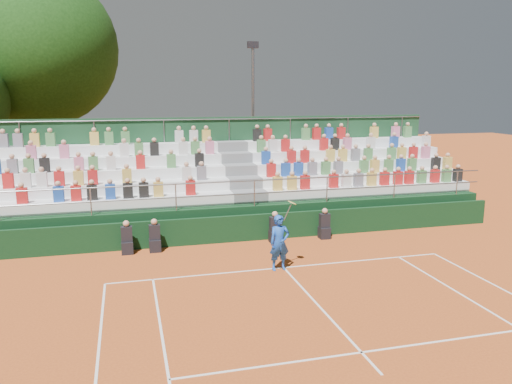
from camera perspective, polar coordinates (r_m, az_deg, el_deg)
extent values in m
plane|color=#B8501E|center=(16.16, 3.18, -8.64)|extent=(90.00, 90.00, 0.00)
cube|color=white|center=(16.16, 3.18, -8.62)|extent=(11.00, 0.06, 0.01)
cube|color=white|center=(13.37, 7.48, -13.09)|extent=(0.06, 6.40, 0.01)
cube|color=white|center=(11.51, 11.96, -17.50)|extent=(8.22, 0.06, 0.01)
cube|color=black|center=(18.94, 0.23, -4.03)|extent=(20.00, 0.15, 1.00)
cube|color=black|center=(17.99, -14.49, -6.16)|extent=(0.40, 0.40, 0.44)
cube|color=black|center=(17.86, -14.57, -4.69)|extent=(0.38, 0.25, 0.55)
sphere|color=tan|center=(17.76, -14.63, -3.51)|extent=(0.22, 0.22, 0.22)
cube|color=black|center=(18.01, -11.46, -6.00)|extent=(0.40, 0.40, 0.44)
cube|color=black|center=(17.88, -11.52, -4.53)|extent=(0.38, 0.25, 0.55)
sphere|color=tan|center=(17.78, -11.57, -3.35)|extent=(0.22, 0.22, 0.22)
cube|color=black|center=(18.74, 2.16, -5.10)|extent=(0.40, 0.40, 0.44)
cube|color=black|center=(18.61, 2.17, -3.68)|extent=(0.38, 0.25, 0.55)
sphere|color=tan|center=(18.51, 2.18, -2.54)|extent=(0.22, 0.22, 0.22)
cube|color=black|center=(19.38, 7.81, -4.64)|extent=(0.40, 0.40, 0.44)
cube|color=black|center=(19.26, 7.85, -3.26)|extent=(0.38, 0.25, 0.55)
sphere|color=tan|center=(19.17, 7.88, -2.16)|extent=(0.22, 0.22, 0.22)
cube|color=black|center=(21.83, -1.86, -1.70)|extent=(20.00, 5.20, 1.20)
cube|color=white|center=(19.52, -16.25, -1.28)|extent=(9.30, 0.85, 0.42)
cube|color=white|center=(21.94, 12.88, 0.25)|extent=(9.30, 0.85, 0.42)
cube|color=slate|center=(20.07, -0.81, -0.48)|extent=(1.40, 0.85, 0.42)
cube|color=white|center=(20.27, -16.26, 0.39)|extent=(9.30, 0.85, 0.42)
cube|color=white|center=(22.61, 11.94, 1.69)|extent=(9.30, 0.85, 0.42)
cube|color=slate|center=(20.80, -1.38, 1.11)|extent=(1.40, 0.85, 0.42)
cube|color=white|center=(21.04, -16.27, 1.94)|extent=(9.30, 0.85, 0.42)
cube|color=white|center=(23.30, 11.05, 3.05)|extent=(9.30, 0.85, 0.42)
cube|color=slate|center=(21.55, -1.90, 2.60)|extent=(1.40, 0.85, 0.42)
cube|color=white|center=(21.82, -16.28, 3.37)|extent=(9.30, 0.85, 0.42)
cube|color=white|center=(24.01, 10.21, 4.33)|extent=(9.30, 0.85, 0.42)
cube|color=slate|center=(22.31, -2.40, 3.98)|extent=(1.40, 0.85, 0.42)
cube|color=white|center=(22.61, -16.29, 4.71)|extent=(9.30, 0.85, 0.42)
cube|color=white|center=(24.74, 9.42, 5.54)|extent=(9.30, 0.85, 0.42)
cube|color=slate|center=(23.09, -2.86, 5.27)|extent=(1.40, 0.85, 0.42)
cube|color=#194226|center=(23.71, -3.10, 3.26)|extent=(20.00, 0.12, 4.40)
cylinder|color=gray|center=(19.08, -0.19, 1.32)|extent=(20.00, 0.05, 0.05)
cylinder|color=gray|center=(23.41, -3.10, 8.32)|extent=(20.00, 0.05, 0.05)
cube|color=red|center=(19.61, -25.16, -0.38)|extent=(0.36, 0.24, 0.56)
cube|color=#1E4CB2|center=(19.42, -21.62, -0.21)|extent=(0.36, 0.24, 0.56)
cube|color=red|center=(19.35, -19.86, -0.12)|extent=(0.36, 0.24, 0.56)
cube|color=black|center=(19.31, -18.22, -0.04)|extent=(0.36, 0.24, 0.56)
cube|color=#1E4CB2|center=(19.28, -16.31, 0.05)|extent=(0.36, 0.24, 0.56)
cube|color=black|center=(19.26, -14.43, 0.15)|extent=(0.36, 0.24, 0.56)
cube|color=black|center=(19.27, -12.70, 0.23)|extent=(0.36, 0.24, 0.56)
cube|color=gold|center=(19.30, -11.10, 0.31)|extent=(0.36, 0.24, 0.56)
cube|color=red|center=(19.41, -7.49, 0.49)|extent=(0.36, 0.24, 0.56)
cube|color=red|center=(20.48, -26.46, 1.15)|extent=(0.36, 0.24, 0.56)
cube|color=silver|center=(20.36, -24.82, 1.24)|extent=(0.36, 0.24, 0.56)
cube|color=silver|center=(20.27, -23.27, 1.33)|extent=(0.36, 0.24, 0.56)
cube|color=red|center=(20.18, -21.55, 1.42)|extent=(0.36, 0.24, 0.56)
cube|color=gold|center=(20.11, -19.62, 1.52)|extent=(0.36, 0.24, 0.56)
cube|color=red|center=(20.07, -18.15, 1.60)|extent=(0.36, 0.24, 0.56)
cube|color=gold|center=(20.03, -14.53, 1.78)|extent=(0.36, 0.24, 0.56)
cube|color=silver|center=(20.16, -7.93, 2.09)|extent=(0.36, 0.24, 0.56)
cube|color=slate|center=(20.24, -6.24, 2.17)|extent=(0.36, 0.24, 0.56)
cube|color=slate|center=(21.23, -26.04, 2.66)|extent=(0.36, 0.24, 0.56)
cube|color=#4C8C4C|center=(21.13, -24.52, 2.75)|extent=(0.36, 0.24, 0.56)
cube|color=black|center=(21.04, -22.99, 2.84)|extent=(0.36, 0.24, 0.56)
cube|color=pink|center=(20.89, -19.58, 3.03)|extent=(0.36, 0.24, 0.56)
cube|color=#4C8C4C|center=(20.85, -18.10, 3.11)|extent=(0.36, 0.24, 0.56)
cube|color=silver|center=(20.82, -16.22, 3.21)|extent=(0.36, 0.24, 0.56)
cube|color=red|center=(20.82, -13.06, 3.37)|extent=(0.36, 0.24, 0.56)
cube|color=#4C8C4C|center=(20.89, -9.66, 3.52)|extent=(0.36, 0.24, 0.56)
cube|color=black|center=(21.02, -6.49, 3.66)|extent=(0.36, 0.24, 0.56)
cube|color=pink|center=(21.91, -24.29, 4.15)|extent=(0.36, 0.24, 0.56)
cube|color=pink|center=(21.74, -21.06, 4.35)|extent=(0.36, 0.24, 0.56)
cube|color=silver|center=(21.60, -14.82, 4.69)|extent=(0.36, 0.24, 0.56)
cube|color=#4C8C4C|center=(21.61, -13.24, 4.76)|extent=(0.36, 0.24, 0.56)
cube|color=black|center=(21.63, -11.54, 4.84)|extent=(0.36, 0.24, 0.56)
cube|color=silver|center=(21.73, -8.32, 4.98)|extent=(0.36, 0.24, 0.56)
cube|color=#4C8C4C|center=(21.80, -6.96, 5.03)|extent=(0.36, 0.24, 0.56)
cube|color=pink|center=(21.89, -5.32, 5.09)|extent=(0.36, 0.24, 0.56)
cube|color=slate|center=(22.92, -26.90, 5.26)|extent=(0.36, 0.24, 0.56)
cube|color=slate|center=(22.81, -25.54, 5.35)|extent=(0.36, 0.24, 0.56)
cube|color=gold|center=(22.70, -23.95, 5.46)|extent=(0.36, 0.24, 0.56)
cube|color=#4C8C4C|center=(22.61, -22.43, 5.56)|extent=(0.36, 0.24, 0.56)
cube|color=gold|center=(22.44, -17.98, 5.82)|extent=(0.36, 0.24, 0.56)
cube|color=#4C8C4C|center=(22.42, -16.45, 5.91)|extent=(0.36, 0.24, 0.56)
cube|color=#4C8C4C|center=(22.41, -14.70, 6.00)|extent=(0.36, 0.24, 0.56)
cube|color=silver|center=(22.53, -8.78, 6.26)|extent=(0.36, 0.24, 0.56)
cube|color=silver|center=(22.60, -7.14, 6.32)|extent=(0.36, 0.24, 0.56)
cube|color=gold|center=(22.68, -5.70, 6.37)|extent=(0.36, 0.24, 0.56)
cube|color=gold|center=(20.13, 2.48, 0.97)|extent=(0.36, 0.24, 0.56)
cube|color=gold|center=(20.32, 4.13, 1.04)|extent=(0.36, 0.24, 0.56)
cube|color=red|center=(20.51, 5.63, 1.11)|extent=(0.36, 0.24, 0.56)
cube|color=red|center=(20.97, 8.86, 1.26)|extent=(0.36, 0.24, 0.56)
cube|color=silver|center=(21.20, 10.27, 1.32)|extent=(0.36, 0.24, 0.56)
cube|color=slate|center=(21.44, 11.61, 1.38)|extent=(0.36, 0.24, 0.56)
cube|color=gold|center=(21.72, 13.07, 1.44)|extent=(0.36, 0.24, 0.56)
cube|color=red|center=(22.00, 14.47, 1.50)|extent=(0.36, 0.24, 0.56)
cube|color=red|center=(22.32, 15.91, 1.56)|extent=(0.36, 0.24, 0.56)
cube|color=red|center=(22.60, 17.09, 1.61)|extent=(0.36, 0.24, 0.56)
cube|color=#4C8C4C|center=(22.92, 18.39, 1.66)|extent=(0.36, 0.24, 0.56)
cube|color=red|center=(23.29, 19.77, 1.72)|extent=(0.36, 0.24, 0.56)
cube|color=#4C8C4C|center=(23.62, 20.93, 1.76)|extent=(0.36, 0.24, 0.56)
cube|color=black|center=(23.96, 22.04, 1.81)|extent=(0.36, 0.24, 0.56)
cube|color=red|center=(20.86, 1.75, 2.50)|extent=(0.36, 0.24, 0.56)
cube|color=#1E4CB2|center=(21.05, 3.42, 2.57)|extent=(0.36, 0.24, 0.56)
cube|color=#1E4CB2|center=(21.23, 4.87, 2.62)|extent=(0.36, 0.24, 0.56)
cube|color=slate|center=(21.44, 6.44, 2.68)|extent=(0.36, 0.24, 0.56)
cube|color=#4C8C4C|center=(21.67, 7.97, 2.73)|extent=(0.36, 0.24, 0.56)
cube|color=slate|center=(21.90, 9.37, 2.78)|extent=(0.36, 0.24, 0.56)
cube|color=#4C8C4C|center=(22.42, 12.22, 2.87)|extent=(0.36, 0.24, 0.56)
cube|color=gold|center=(22.66, 13.41, 2.90)|extent=(0.36, 0.24, 0.56)
cube|color=#4C8C4C|center=(22.99, 14.91, 2.95)|extent=(0.36, 0.24, 0.56)
cube|color=#1E4CB2|center=(23.29, 16.21, 2.98)|extent=(0.36, 0.24, 0.56)
cube|color=#4C8C4C|center=(23.58, 17.38, 3.01)|extent=(0.36, 0.24, 0.56)
cube|color=black|center=(24.25, 19.85, 3.07)|extent=(0.36, 0.24, 0.56)
cube|color=gold|center=(24.60, 21.03, 3.10)|extent=(0.36, 0.24, 0.56)
cube|color=#1E4CB2|center=(21.61, 1.14, 3.94)|extent=(0.36, 0.24, 0.56)
cube|color=red|center=(21.96, 4.07, 4.03)|extent=(0.36, 0.24, 0.56)
cube|color=red|center=(22.16, 5.60, 4.07)|extent=(0.36, 0.24, 0.56)
cube|color=gold|center=(22.61, 8.49, 4.14)|extent=(0.36, 0.24, 0.56)
cube|color=gold|center=(22.85, 9.88, 4.17)|extent=(0.36, 0.24, 0.56)
cube|color=slate|center=(23.11, 11.29, 4.20)|extent=(0.36, 0.24, 0.56)
cube|color=#4C8C4C|center=(23.40, 12.68, 4.23)|extent=(0.36, 0.24, 0.56)
cube|color=#4C8C4C|center=(23.96, 15.22, 4.27)|extent=(0.36, 0.24, 0.56)
cube|color=gold|center=(24.23, 16.30, 4.28)|extent=(0.36, 0.24, 0.56)
cube|color=red|center=(24.54, 17.53, 4.30)|extent=(0.36, 0.24, 0.56)
cube|color=pink|center=(24.90, 18.81, 4.31)|extent=(0.36, 0.24, 0.56)
cube|color=#4C8C4C|center=(22.38, 0.60, 5.28)|extent=(0.36, 0.24, 0.56)
cube|color=silver|center=(22.53, 1.93, 5.31)|extent=(0.36, 0.24, 0.56)
cube|color=red|center=(22.71, 3.38, 5.34)|extent=(0.36, 0.24, 0.56)
cube|color=red|center=(23.35, 7.76, 5.42)|extent=(0.36, 0.24, 0.56)
cube|color=black|center=(23.56, 9.00, 5.44)|extent=(0.36, 0.24, 0.56)
cube|color=pink|center=(23.82, 10.39, 5.46)|extent=(0.36, 0.24, 0.56)
cube|color=silver|center=(24.35, 12.98, 5.48)|extent=(0.36, 0.24, 0.56)
cube|color=#1E4CB2|center=(24.94, 15.48, 5.49)|extent=(0.36, 0.24, 0.56)
cube|color=silver|center=(25.86, 18.86, 5.49)|extent=(0.36, 0.24, 0.56)
cube|color=black|center=(23.17, 0.13, 6.52)|extent=(0.36, 0.24, 0.56)
cube|color=red|center=(23.30, 1.35, 6.55)|extent=(0.36, 0.24, 0.56)
cube|color=#4C8C4C|center=(23.89, 5.71, 6.61)|extent=(0.36, 0.24, 0.56)
cube|color=red|center=(24.08, 6.93, 6.62)|extent=(0.36, 0.24, 0.56)
cube|color=#1E4CB2|center=(24.32, 8.31, 6.63)|extent=(0.36, 0.24, 0.56)
cube|color=red|center=(24.58, 9.70, 6.64)|extent=(0.36, 0.24, 0.56)
cube|color=gold|center=(25.35, 13.34, 6.63)|extent=(0.36, 0.24, 0.56)
cube|color=pink|center=(25.92, 15.66, 6.62)|extent=(0.36, 0.24, 0.56)
cube|color=#4C8C4C|center=(26.26, 16.91, 6.60)|extent=(0.36, 0.24, 0.56)
imported|color=blue|center=(15.72, 2.70, -5.81)|extent=(0.66, 0.45, 1.77)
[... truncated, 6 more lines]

